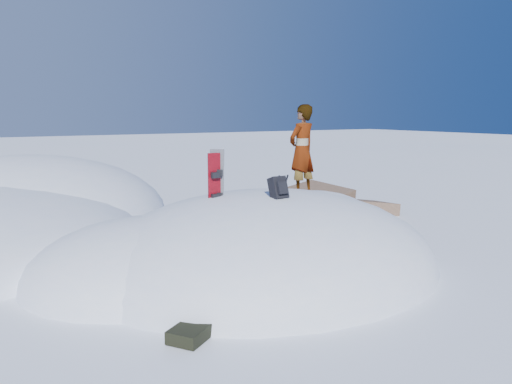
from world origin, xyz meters
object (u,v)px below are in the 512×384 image
backpack (279,188)px  person (302,150)px  snowboard_dark (217,187)px  snowboard_red (215,188)px

backpack → person: 2.31m
snowboard_dark → person: size_ratio=0.72×
snowboard_dark → backpack: (0.77, -0.96, 0.04)m
person → backpack: bearing=28.7°
snowboard_red → person: person is taller
snowboard_red → snowboard_dark: bearing=39.7°
person → snowboard_red: bearing=0.0°
snowboard_dark → backpack: 1.23m
snowboard_red → person: size_ratio=0.68×
backpack → person: person is taller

